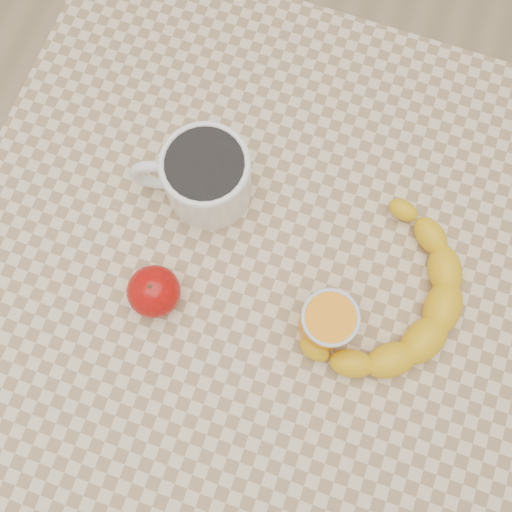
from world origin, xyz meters
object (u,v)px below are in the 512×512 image
(table, at_px, (256,274))
(banana, at_px, (388,300))
(coffee_mug, at_px, (205,176))
(orange_juice_glass, at_px, (327,322))
(apple, at_px, (154,291))

(table, height_order, banana, banana)
(coffee_mug, height_order, orange_juice_glass, coffee_mug)
(apple, distance_m, banana, 0.29)
(coffee_mug, bearing_deg, table, -36.48)
(table, height_order, coffee_mug, coffee_mug)
(coffee_mug, xyz_separation_m, apple, (-0.01, -0.16, -0.02))
(table, bearing_deg, banana, 0.01)
(banana, bearing_deg, apple, -138.15)
(orange_juice_glass, height_order, banana, orange_juice_glass)
(coffee_mug, bearing_deg, apple, -93.68)
(table, distance_m, apple, 0.18)
(table, bearing_deg, orange_juice_glass, -26.14)
(apple, bearing_deg, banana, 17.44)
(coffee_mug, xyz_separation_m, orange_juice_glass, (0.20, -0.12, -0.01))
(banana, bearing_deg, orange_juice_glass, -116.17)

